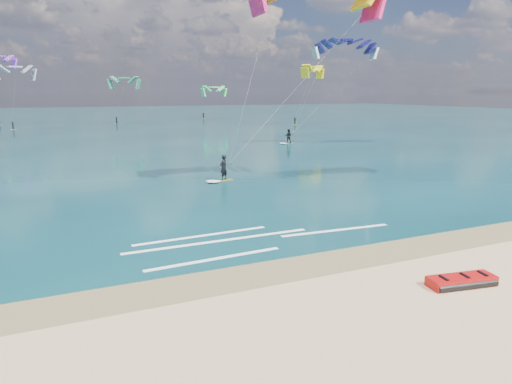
# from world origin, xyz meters

# --- Properties ---
(ground) EXTENTS (320.00, 320.00, 0.00)m
(ground) POSITION_xyz_m (0.00, 40.00, 0.00)
(ground) COLOR tan
(ground) RESTS_ON ground
(wet_sand_strip) EXTENTS (320.00, 2.40, 0.01)m
(wet_sand_strip) POSITION_xyz_m (0.00, 3.00, 0.00)
(wet_sand_strip) COLOR brown
(wet_sand_strip) RESTS_ON ground
(sea) EXTENTS (320.00, 200.00, 0.04)m
(sea) POSITION_xyz_m (0.00, 104.00, 0.02)
(sea) COLOR #092D32
(sea) RESTS_ON ground
(packed_kite_mid) EXTENTS (2.77, 1.52, 0.40)m
(packed_kite_mid) POSITION_xyz_m (5.44, -0.84, 0.00)
(packed_kite_mid) COLOR #B80E0C
(packed_kite_mid) RESTS_ON ground
(kitesurfer_main) EXTENTS (12.66, 6.82, 15.63)m
(kitesurfer_main) POSITION_xyz_m (7.02, 17.75, 8.12)
(kitesurfer_main) COLOR gold
(kitesurfer_main) RESTS_ON sea
(kitesurfer_far) EXTENTS (10.98, 8.32, 14.00)m
(kitesurfer_far) POSITION_xyz_m (23.07, 38.02, 7.23)
(kitesurfer_far) COLOR gold
(kitesurfer_far) RESTS_ON sea
(shoreline_foam) EXTENTS (12.90, 3.61, 0.01)m
(shoreline_foam) POSITION_xyz_m (0.23, 6.70, 0.04)
(shoreline_foam) COLOR white
(shoreline_foam) RESTS_ON ground
(distant_kites) EXTENTS (85.63, 35.99, 13.15)m
(distant_kites) POSITION_xyz_m (-5.19, 82.63, 5.41)
(distant_kites) COLOR #EE4668
(distant_kites) RESTS_ON ground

